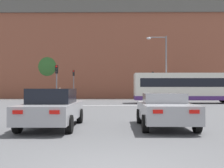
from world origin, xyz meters
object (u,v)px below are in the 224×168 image
(car_roadster_right, at_px, (165,110))
(bus_crossing_lead, at_px, (192,87))
(pedestrian_waiting, at_px, (189,93))
(pedestrian_walking_east, at_px, (60,93))
(traffic_light_near_left, at_px, (57,78))
(street_lamp_junction, at_px, (163,62))
(traffic_light_far_right, at_px, (153,81))
(traffic_light_far_left, at_px, (74,80))
(car_saloon_left, at_px, (53,108))

(car_roadster_right, bearing_deg, bus_crossing_lead, 72.20)
(pedestrian_waiting, xyz_separation_m, pedestrian_walking_east, (-18.39, -0.84, 0.04))
(traffic_light_near_left, height_order, street_lamp_junction, street_lamp_junction)
(traffic_light_far_right, distance_m, traffic_light_far_left, 11.12)
(car_saloon_left, relative_size, bus_crossing_lead, 0.39)
(traffic_light_near_left, distance_m, pedestrian_waiting, 21.20)
(street_lamp_junction, relative_size, pedestrian_walking_east, 4.41)
(car_saloon_left, bearing_deg, bus_crossing_lead, 60.31)
(traffic_light_far_left, bearing_deg, bus_crossing_lead, -33.49)
(car_roadster_right, relative_size, traffic_light_near_left, 1.15)
(car_roadster_right, bearing_deg, traffic_light_far_right, 83.78)
(traffic_light_near_left, xyz_separation_m, pedestrian_waiting, (16.19, 13.59, -1.64))
(traffic_light_far_right, height_order, traffic_light_far_left, traffic_light_far_left)
(traffic_light_far_left, bearing_deg, street_lamp_junction, -37.22)
(car_roadster_right, bearing_deg, pedestrian_walking_east, 109.65)
(bus_crossing_lead, xyz_separation_m, street_lamp_junction, (-2.92, 0.86, 2.78))
(traffic_light_far_left, xyz_separation_m, street_lamp_junction, (11.01, -8.36, 1.70))
(traffic_light_far_left, xyz_separation_m, pedestrian_walking_east, (-1.99, 0.31, -1.82))
(bus_crossing_lead, xyz_separation_m, traffic_light_far_left, (-13.94, 9.22, 1.08))
(traffic_light_near_left, relative_size, pedestrian_waiting, 2.36)
(bus_crossing_lead, relative_size, pedestrian_waiting, 7.60)
(traffic_light_far_left, height_order, pedestrian_walking_east, traffic_light_far_left)
(car_saloon_left, distance_m, traffic_light_far_right, 29.46)
(car_roadster_right, relative_size, traffic_light_far_right, 1.12)
(car_saloon_left, height_order, traffic_light_far_left, traffic_light_far_left)
(pedestrian_waiting, bearing_deg, bus_crossing_lead, -77.82)
(pedestrian_waiting, bearing_deg, traffic_light_far_right, -146.91)
(traffic_light_far_right, relative_size, street_lamp_junction, 0.53)
(bus_crossing_lead, bearing_deg, traffic_light_near_left, -76.78)
(car_saloon_left, xyz_separation_m, pedestrian_walking_east, (-5.27, 28.21, 0.19))
(traffic_light_far_right, height_order, pedestrian_waiting, traffic_light_far_right)
(car_saloon_left, bearing_deg, street_lamp_junction, 68.42)
(car_saloon_left, height_order, bus_crossing_lead, bus_crossing_lead)
(street_lamp_junction, xyz_separation_m, pedestrian_waiting, (5.38, 9.51, -3.55))
(car_saloon_left, relative_size, street_lamp_junction, 0.65)
(traffic_light_far_left, xyz_separation_m, pedestrian_waiting, (16.40, 1.14, -1.85))
(car_roadster_right, xyz_separation_m, traffic_light_near_left, (-7.54, 15.41, 1.88))
(car_roadster_right, height_order, street_lamp_junction, street_lamp_junction)
(car_roadster_right, bearing_deg, pedestrian_waiting, 73.96)
(traffic_light_far_left, bearing_deg, pedestrian_waiting, 3.99)
(car_saloon_left, distance_m, car_roadster_right, 4.47)
(bus_crossing_lead, bearing_deg, pedestrian_waiting, 166.64)
(car_saloon_left, height_order, traffic_light_near_left, traffic_light_near_left)
(bus_crossing_lead, relative_size, traffic_light_far_left, 2.95)
(car_saloon_left, height_order, street_lamp_junction, street_lamp_junction)
(bus_crossing_lead, height_order, pedestrian_waiting, bus_crossing_lead)
(car_saloon_left, relative_size, pedestrian_walking_east, 2.87)
(car_roadster_right, distance_m, street_lamp_junction, 20.12)
(car_saloon_left, relative_size, car_roadster_right, 1.09)
(bus_crossing_lead, distance_m, traffic_light_near_left, 14.13)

